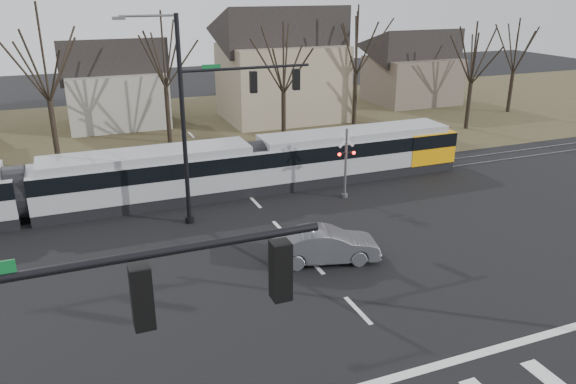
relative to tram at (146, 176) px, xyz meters
name	(u,v)px	position (x,y,z in m)	size (l,w,h in m)	color
ground	(386,340)	(5.57, -16.00, -1.61)	(140.00, 140.00, 0.00)	black
grass_verge	(186,129)	(5.57, 16.00, -1.61)	(140.00, 28.00, 0.01)	#38331E
stop_line	(416,372)	(5.57, -17.80, -1.61)	(28.00, 0.35, 0.01)	silver
lane_dashes	(244,190)	(5.57, 0.00, -1.61)	(0.18, 30.00, 0.01)	silver
rail_pair	(245,191)	(5.57, -0.20, -1.58)	(90.00, 1.52, 0.06)	#59595E
tram	(146,176)	(0.00, 0.00, 0.00)	(39.02, 2.90, 2.96)	gray
sedan	(326,245)	(6.16, -9.93, -0.85)	(4.87, 2.66, 1.52)	#48494E
signal_pole_far	(215,110)	(3.16, -3.50, 4.09)	(9.28, 0.44, 10.20)	black
rail_crossing_signal	(346,166)	(10.57, -3.21, 0.27)	(1.08, 0.36, 4.00)	#59595B
tree_row	(226,78)	(7.57, 10.00, 3.39)	(59.20, 7.20, 10.00)	black
house_b	(114,78)	(0.57, 20.00, 2.36)	(8.64, 7.56, 7.65)	gray
house_c	(281,59)	(14.57, 17.00, 3.62)	(10.80, 8.64, 10.10)	gray
house_d	(413,63)	(29.57, 19.00, 2.36)	(8.64, 7.56, 7.65)	brown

